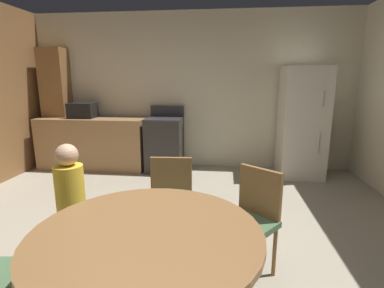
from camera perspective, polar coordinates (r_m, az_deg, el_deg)
ground_plane at (r=2.71m, az=-8.21°, el=-22.74°), size 14.00×14.00×0.00m
wall_back at (r=5.28m, az=-0.13°, el=10.27°), size 5.91×0.12×2.70m
kitchen_counter at (r=5.48m, az=-18.72°, el=0.18°), size 1.88×0.60×0.90m
pantry_column at (r=5.89m, az=-24.82°, el=6.43°), size 0.44×0.36×2.10m
oven_range at (r=5.07m, az=-5.37°, el=0.04°), size 0.60×0.60×1.10m
refrigerator at (r=4.99m, az=20.80°, el=3.90°), size 0.68×0.68×1.76m
microwave at (r=5.46m, az=-20.68°, el=6.18°), size 0.44×0.32×0.26m
dining_table at (r=1.74m, az=-8.72°, el=-20.92°), size 1.27×1.27×0.76m
chair_north at (r=2.66m, az=-4.32°, el=-10.96°), size 0.42×0.42×0.87m
chair_northeast at (r=2.43m, az=11.47°, el=-13.61°), size 0.56×0.56×0.87m
person_child at (r=2.52m, az=-22.53°, el=-11.40°), size 0.31×0.31×1.09m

